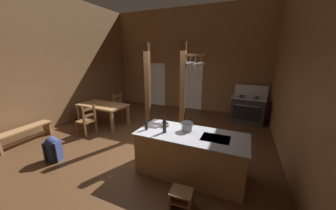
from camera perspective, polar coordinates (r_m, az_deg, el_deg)
ground_plane at (r=5.11m, az=-8.61°, el=-13.02°), size 7.65×8.80×0.10m
wall_back at (r=8.24m, az=6.03°, el=14.07°), size 7.65×0.14×4.38m
wall_left at (r=7.03m, az=-35.12°, el=11.24°), size 0.14×8.80×4.38m
wall_right at (r=3.96m, az=39.41°, el=9.48°), size 0.14×8.80×4.38m
glazed_door_back_left at (r=8.84m, az=-3.98°, el=6.60°), size 1.00×0.01×2.05m
glazed_panel_back_right at (r=8.18m, az=7.96°, el=5.78°), size 0.84×0.01×2.05m
kitchen_island at (r=3.78m, az=7.21°, el=-15.28°), size 2.18×1.00×0.89m
stove_range at (r=7.20m, az=24.27°, el=-1.19°), size 1.22×0.93×1.32m
support_post_with_pot_rack at (r=4.83m, az=5.11°, el=4.73°), size 0.62×0.26×2.73m
support_post_center at (r=5.31m, az=-6.49°, el=4.43°), size 0.14×0.14×2.73m
step_stool at (r=3.21m, az=4.32°, el=-27.49°), size 0.37×0.30×0.30m
dining_table at (r=6.65m, az=-20.23°, el=-0.53°), size 1.76×1.02×0.74m
ladderback_chair_near_window at (r=6.02m, az=-24.56°, el=-4.60°), size 0.49×0.49×0.95m
ladderback_chair_by_post at (r=7.30m, az=-15.00°, el=-0.36°), size 0.48×0.48×0.95m
bench_along_left_wall at (r=6.41m, az=-39.05°, el=-6.95°), size 0.41×1.41×0.44m
backpack at (r=5.00m, az=-33.07°, el=-11.48°), size 0.38×0.36×0.60m
stockpot_on_counter at (r=3.68m, az=6.13°, el=-6.82°), size 0.30×0.23×0.18m
mixing_bowl_on_counter at (r=3.90m, az=-0.97°, el=-6.32°), size 0.19×0.19×0.07m
bottle_tall_on_counter at (r=3.73m, az=-6.97°, el=-6.39°), size 0.07×0.07×0.25m
bottle_short_on_counter at (r=3.56m, az=-1.14°, el=-6.71°), size 0.08×0.08×0.35m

